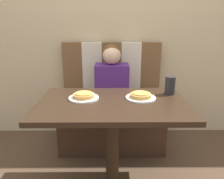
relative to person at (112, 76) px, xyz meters
name	(u,v)px	position (x,y,z in m)	size (l,w,h in m)	color
wall_back	(112,16)	(0.00, 0.31, 0.57)	(7.00, 0.05, 2.60)	#C6B28E
booth_seat	(112,124)	(0.00, 0.00, -0.51)	(1.02, 0.52, 0.45)	#382319
booth_backrest	(112,71)	(0.00, 0.22, 0.01)	(1.02, 0.07, 0.59)	brown
dining_table	(112,114)	(0.00, -0.62, -0.12)	(1.05, 0.66, 0.70)	black
person	(112,76)	(0.00, 0.00, 0.00)	(0.32, 0.21, 0.59)	#4C237A
plate_left	(84,98)	(-0.21, -0.56, -0.02)	(0.22, 0.22, 0.01)	white
plate_right	(141,98)	(0.21, -0.56, -0.02)	(0.22, 0.22, 0.01)	white
pizza_left	(84,95)	(-0.21, -0.56, 0.00)	(0.15, 0.15, 0.03)	#C68E47
pizza_right	(141,95)	(0.21, -0.56, 0.00)	(0.15, 0.15, 0.03)	#C68E47
drinking_cup	(170,85)	(0.44, -0.45, 0.04)	(0.08, 0.08, 0.14)	#232328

